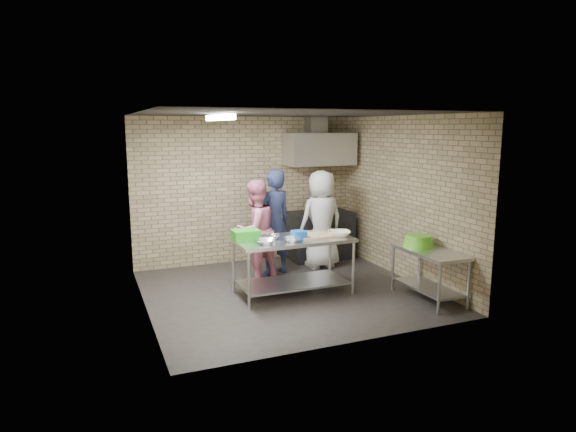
# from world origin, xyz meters

# --- Properties ---
(floor) EXTENTS (4.20, 4.20, 0.00)m
(floor) POSITION_xyz_m (0.00, 0.00, 0.00)
(floor) COLOR black
(floor) RESTS_ON ground
(ceiling) EXTENTS (4.20, 4.20, 0.00)m
(ceiling) POSITION_xyz_m (0.00, 0.00, 2.70)
(ceiling) COLOR black
(ceiling) RESTS_ON ground
(back_wall) EXTENTS (4.20, 0.06, 2.70)m
(back_wall) POSITION_xyz_m (0.00, 2.00, 1.35)
(back_wall) COLOR tan
(back_wall) RESTS_ON ground
(front_wall) EXTENTS (4.20, 0.06, 2.70)m
(front_wall) POSITION_xyz_m (0.00, -2.00, 1.35)
(front_wall) COLOR tan
(front_wall) RESTS_ON ground
(left_wall) EXTENTS (0.06, 4.00, 2.70)m
(left_wall) POSITION_xyz_m (-2.10, 0.00, 1.35)
(left_wall) COLOR tan
(left_wall) RESTS_ON ground
(right_wall) EXTENTS (0.06, 4.00, 2.70)m
(right_wall) POSITION_xyz_m (2.10, 0.00, 1.35)
(right_wall) COLOR tan
(right_wall) RESTS_ON ground
(prep_table) EXTENTS (1.74, 0.87, 0.87)m
(prep_table) POSITION_xyz_m (0.05, -0.13, 0.44)
(prep_table) COLOR silver
(prep_table) RESTS_ON floor
(side_counter) EXTENTS (0.60, 1.20, 0.75)m
(side_counter) POSITION_xyz_m (1.80, -1.10, 0.38)
(side_counter) COLOR silver
(side_counter) RESTS_ON floor
(stove) EXTENTS (1.20, 0.70, 0.90)m
(stove) POSITION_xyz_m (1.35, 1.65, 0.45)
(stove) COLOR black
(stove) RESTS_ON floor
(range_hood) EXTENTS (1.30, 0.60, 0.60)m
(range_hood) POSITION_xyz_m (1.35, 1.70, 2.10)
(range_hood) COLOR silver
(range_hood) RESTS_ON back_wall
(hood_duct) EXTENTS (0.35, 0.30, 0.30)m
(hood_duct) POSITION_xyz_m (1.35, 1.85, 2.55)
(hood_duct) COLOR #A5A8AD
(hood_duct) RESTS_ON back_wall
(wall_shelf) EXTENTS (0.80, 0.20, 0.04)m
(wall_shelf) POSITION_xyz_m (1.65, 1.89, 1.92)
(wall_shelf) COLOR #3F2B19
(wall_shelf) RESTS_ON back_wall
(fluorescent_fixture) EXTENTS (0.10, 1.25, 0.08)m
(fluorescent_fixture) POSITION_xyz_m (-1.00, 0.00, 2.64)
(fluorescent_fixture) COLOR white
(fluorescent_fixture) RESTS_ON ceiling
(green_crate) EXTENTS (0.39, 0.29, 0.16)m
(green_crate) POSITION_xyz_m (-0.65, -0.01, 0.95)
(green_crate) COLOR #22981C
(green_crate) RESTS_ON prep_table
(blue_tub) EXTENTS (0.19, 0.19, 0.13)m
(blue_tub) POSITION_xyz_m (0.10, -0.23, 0.94)
(blue_tub) COLOR #1754B0
(blue_tub) RESTS_ON prep_table
(cutting_board) EXTENTS (0.53, 0.41, 0.03)m
(cutting_board) POSITION_xyz_m (0.40, -0.15, 0.89)
(cutting_board) COLOR tan
(cutting_board) RESTS_ON prep_table
(mixing_bowl_a) EXTENTS (0.34, 0.34, 0.07)m
(mixing_bowl_a) POSITION_xyz_m (-0.45, -0.33, 0.91)
(mixing_bowl_a) COLOR silver
(mixing_bowl_a) RESTS_ON prep_table
(mixing_bowl_b) EXTENTS (0.26, 0.26, 0.07)m
(mixing_bowl_b) POSITION_xyz_m (-0.25, -0.08, 0.90)
(mixing_bowl_b) COLOR silver
(mixing_bowl_b) RESTS_ON prep_table
(mixing_bowl_c) EXTENTS (0.32, 0.32, 0.06)m
(mixing_bowl_c) POSITION_xyz_m (-0.05, -0.35, 0.90)
(mixing_bowl_c) COLOR silver
(mixing_bowl_c) RESTS_ON prep_table
(ceramic_bowl) EXTENTS (0.42, 0.42, 0.08)m
(ceramic_bowl) POSITION_xyz_m (0.75, -0.28, 0.91)
(ceramic_bowl) COLOR beige
(ceramic_bowl) RESTS_ON prep_table
(green_basin) EXTENTS (0.46, 0.46, 0.17)m
(green_basin) POSITION_xyz_m (1.78, -0.85, 0.83)
(green_basin) COLOR #59C626
(green_basin) RESTS_ON side_counter
(bottle_green) EXTENTS (0.06, 0.06, 0.15)m
(bottle_green) POSITION_xyz_m (1.80, 1.89, 2.02)
(bottle_green) COLOR green
(bottle_green) RESTS_ON wall_shelf
(man_navy) EXTENTS (0.75, 0.58, 1.81)m
(man_navy) POSITION_xyz_m (0.15, 0.97, 0.91)
(man_navy) COLOR #151A36
(man_navy) RESTS_ON floor
(woman_pink) EXTENTS (0.99, 0.90, 1.67)m
(woman_pink) POSITION_xyz_m (-0.25, 0.78, 0.84)
(woman_pink) COLOR #C66881
(woman_pink) RESTS_ON floor
(woman_white) EXTENTS (0.91, 0.64, 1.76)m
(woman_white) POSITION_xyz_m (1.10, 1.06, 0.88)
(woman_white) COLOR silver
(woman_white) RESTS_ON floor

